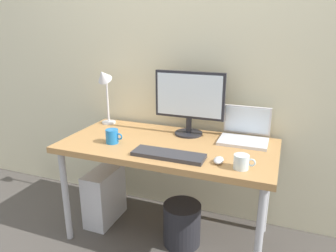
# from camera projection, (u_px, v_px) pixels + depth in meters

# --- Properties ---
(ground_plane) EXTENTS (6.00, 6.00, 0.00)m
(ground_plane) POSITION_uv_depth(u_px,v_px,m) (168.00, 234.00, 2.30)
(ground_plane) COLOR #4C4742
(back_wall) EXTENTS (4.40, 0.04, 2.60)m
(back_wall) POSITION_uv_depth(u_px,v_px,m) (188.00, 50.00, 2.28)
(back_wall) COLOR beige
(back_wall) RESTS_ON ground_plane
(desk) EXTENTS (1.42, 0.71, 0.72)m
(desk) POSITION_uv_depth(u_px,v_px,m) (168.00, 152.00, 2.10)
(desk) COLOR #B7844C
(desk) RESTS_ON ground_plane
(monitor) EXTENTS (0.50, 0.20, 0.45)m
(monitor) POSITION_uv_depth(u_px,v_px,m) (189.00, 100.00, 2.18)
(monitor) COLOR #232328
(monitor) RESTS_ON desk
(laptop) EXTENTS (0.32, 0.26, 0.23)m
(laptop) POSITION_uv_depth(u_px,v_px,m) (245.00, 132.00, 2.12)
(laptop) COLOR silver
(laptop) RESTS_ON desk
(desk_lamp) EXTENTS (0.11, 0.16, 0.45)m
(desk_lamp) POSITION_uv_depth(u_px,v_px,m) (104.00, 84.00, 2.39)
(desk_lamp) COLOR silver
(desk_lamp) RESTS_ON desk
(keyboard) EXTENTS (0.44, 0.14, 0.02)m
(keyboard) POSITION_uv_depth(u_px,v_px,m) (168.00, 155.00, 1.86)
(keyboard) COLOR #333338
(keyboard) RESTS_ON desk
(mouse) EXTENTS (0.06, 0.09, 0.03)m
(mouse) POSITION_uv_depth(u_px,v_px,m) (219.00, 160.00, 1.77)
(mouse) COLOR silver
(mouse) RESTS_ON desk
(coffee_mug) EXTENTS (0.12, 0.08, 0.09)m
(coffee_mug) POSITION_uv_depth(u_px,v_px,m) (112.00, 136.00, 2.07)
(coffee_mug) COLOR #1E72BF
(coffee_mug) RESTS_ON desk
(glass_cup) EXTENTS (0.12, 0.08, 0.08)m
(glass_cup) POSITION_uv_depth(u_px,v_px,m) (242.00, 162.00, 1.70)
(glass_cup) COLOR silver
(glass_cup) RESTS_ON desk
(computer_tower) EXTENTS (0.18, 0.36, 0.42)m
(computer_tower) POSITION_uv_depth(u_px,v_px,m) (105.00, 195.00, 2.42)
(computer_tower) COLOR silver
(computer_tower) RESTS_ON ground_plane
(wastebasket) EXTENTS (0.26, 0.26, 0.30)m
(wastebasket) POSITION_uv_depth(u_px,v_px,m) (182.00, 224.00, 2.17)
(wastebasket) COLOR #232328
(wastebasket) RESTS_ON ground_plane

